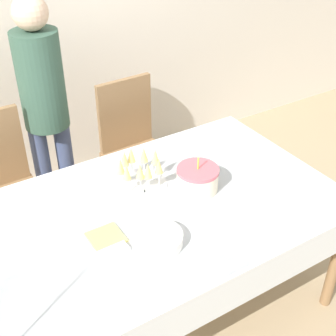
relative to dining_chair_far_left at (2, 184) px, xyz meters
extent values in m
plane|color=tan|center=(0.46, -0.89, -0.54)|extent=(12.00, 12.00, 0.00)
cube|color=silver|center=(0.46, 0.70, 0.81)|extent=(8.00, 0.05, 2.70)
cube|color=white|center=(0.46, -0.89, 0.18)|extent=(2.02, 1.12, 0.03)
cube|color=white|center=(0.46, -0.89, 0.09)|extent=(2.05, 1.15, 0.21)
cylinder|color=olive|center=(1.41, -0.39, -0.19)|extent=(0.06, 0.06, 0.71)
cube|color=olive|center=(0.00, -0.08, -0.08)|extent=(0.43, 0.43, 0.04)
cylinder|color=olive|center=(0.18, -0.26, -0.32)|extent=(0.04, 0.04, 0.44)
cylinder|color=olive|center=(0.18, 0.10, -0.32)|extent=(0.04, 0.04, 0.44)
cube|color=olive|center=(0.91, -0.08, -0.08)|extent=(0.44, 0.44, 0.04)
cube|color=olive|center=(0.90, 0.11, 0.19)|extent=(0.40, 0.05, 0.50)
cylinder|color=olive|center=(1.10, -0.26, -0.32)|extent=(0.04, 0.04, 0.44)
cylinder|color=olive|center=(0.74, -0.27, -0.32)|extent=(0.04, 0.04, 0.44)
cylinder|color=olive|center=(1.08, 0.10, -0.32)|extent=(0.04, 0.04, 0.44)
cylinder|color=olive|center=(0.72, 0.09, -0.32)|extent=(0.04, 0.04, 0.44)
cylinder|color=beige|center=(0.82, -0.87, 0.25)|extent=(0.22, 0.22, 0.11)
cylinder|color=#D15B66|center=(0.82, -0.87, 0.31)|extent=(0.22, 0.22, 0.02)
cylinder|color=yellow|center=(0.82, -0.87, 0.35)|extent=(0.01, 0.01, 0.06)
sphere|color=#F9CC4C|center=(0.82, -0.87, 0.39)|extent=(0.01, 0.01, 0.01)
cylinder|color=silver|center=(0.57, -0.68, 0.20)|extent=(0.30, 0.30, 0.01)
cylinder|color=silver|center=(0.68, -0.68, 0.20)|extent=(0.05, 0.05, 0.00)
cylinder|color=silver|center=(0.68, -0.68, 0.25)|extent=(0.01, 0.01, 0.08)
cone|color=#E0CC72|center=(0.68, -0.68, 0.33)|extent=(0.04, 0.04, 0.08)
cylinder|color=silver|center=(0.64, -0.62, 0.20)|extent=(0.05, 0.05, 0.00)
cylinder|color=silver|center=(0.64, -0.62, 0.25)|extent=(0.01, 0.01, 0.08)
cone|color=#E0CC72|center=(0.64, -0.62, 0.33)|extent=(0.04, 0.04, 0.08)
cylinder|color=silver|center=(0.58, -0.59, 0.20)|extent=(0.05, 0.05, 0.00)
cylinder|color=silver|center=(0.58, -0.59, 0.25)|extent=(0.01, 0.01, 0.08)
cone|color=#E0CC72|center=(0.58, -0.59, 0.33)|extent=(0.04, 0.04, 0.08)
cylinder|color=silver|center=(0.54, -0.60, 0.20)|extent=(0.05, 0.05, 0.00)
cylinder|color=silver|center=(0.54, -0.60, 0.25)|extent=(0.01, 0.01, 0.08)
cone|color=#E0CC72|center=(0.54, -0.60, 0.33)|extent=(0.04, 0.04, 0.08)
cylinder|color=silver|center=(0.49, -0.66, 0.20)|extent=(0.05, 0.05, 0.00)
cylinder|color=silver|center=(0.49, -0.66, 0.25)|extent=(0.01, 0.01, 0.08)
cone|color=#E0CC72|center=(0.49, -0.66, 0.33)|extent=(0.04, 0.04, 0.08)
cylinder|color=silver|center=(0.49, -0.72, 0.20)|extent=(0.05, 0.05, 0.00)
cylinder|color=silver|center=(0.49, -0.72, 0.25)|extent=(0.01, 0.01, 0.08)
cone|color=#E0CC72|center=(0.49, -0.72, 0.33)|extent=(0.04, 0.04, 0.08)
cylinder|color=silver|center=(0.55, -0.75, 0.20)|extent=(0.05, 0.05, 0.00)
cylinder|color=silver|center=(0.55, -0.75, 0.25)|extent=(0.01, 0.01, 0.08)
cone|color=#E0CC72|center=(0.55, -0.75, 0.33)|extent=(0.04, 0.04, 0.08)
cylinder|color=silver|center=(0.58, -0.77, 0.20)|extent=(0.05, 0.05, 0.00)
cylinder|color=silver|center=(0.58, -0.77, 0.25)|extent=(0.01, 0.01, 0.08)
cone|color=#E0CC72|center=(0.58, -0.77, 0.33)|extent=(0.04, 0.04, 0.08)
cylinder|color=silver|center=(0.65, -0.76, 0.20)|extent=(0.05, 0.05, 0.00)
cylinder|color=silver|center=(0.65, -0.76, 0.25)|extent=(0.01, 0.01, 0.08)
cone|color=#E0CC72|center=(0.65, -0.76, 0.33)|extent=(0.04, 0.04, 0.08)
cylinder|color=silver|center=(0.43, -1.12, 0.20)|extent=(0.23, 0.23, 0.01)
cylinder|color=silver|center=(0.43, -1.12, 0.21)|extent=(0.23, 0.23, 0.01)
cylinder|color=silver|center=(0.43, -1.12, 0.21)|extent=(0.23, 0.23, 0.01)
cylinder|color=silver|center=(0.43, -1.12, 0.22)|extent=(0.23, 0.23, 0.01)
cylinder|color=silver|center=(0.43, -1.12, 0.23)|extent=(0.23, 0.23, 0.01)
cylinder|color=silver|center=(0.43, -1.12, 0.23)|extent=(0.23, 0.23, 0.01)
cylinder|color=silver|center=(0.43, -1.12, 0.24)|extent=(0.23, 0.23, 0.01)
cylinder|color=silver|center=(0.43, -1.12, 0.25)|extent=(0.23, 0.23, 0.01)
cube|color=silver|center=(0.83, -1.04, 0.20)|extent=(0.28, 0.13, 0.00)
cube|color=silver|center=(0.21, -1.07, 0.20)|extent=(0.17, 0.06, 0.02)
cube|color=#E0D166|center=(0.24, -0.97, 0.20)|extent=(0.15, 0.15, 0.01)
cylinder|color=#3F4C72|center=(0.30, 0.17, -0.16)|extent=(0.11, 0.11, 0.76)
cylinder|color=#3F4C72|center=(0.46, 0.17, -0.16)|extent=(0.11, 0.11, 0.76)
cylinder|color=#335142|center=(0.38, 0.17, 0.52)|extent=(0.28, 0.28, 0.60)
sphere|color=#D8B293|center=(0.38, 0.17, 0.93)|extent=(0.21, 0.21, 0.21)
camera|label=1|loc=(-0.36, -2.47, 1.65)|focal=50.00mm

